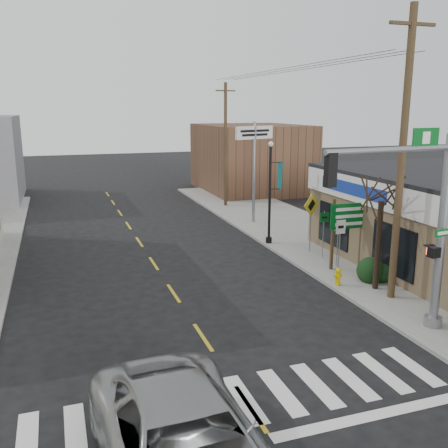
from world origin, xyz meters
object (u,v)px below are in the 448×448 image
object	(u,v)px
lamp_post	(271,185)
dance_center_sign	(254,146)
fire_hydrant	(338,276)
guide_sign	(348,224)
bare_tree	(383,184)
utility_pole_far	(226,144)
utility_pole_near	(402,155)
traffic_signal_pole	(424,214)

from	to	relation	value
lamp_post	dance_center_sign	size ratio (longest dim) A/B	0.86
fire_hydrant	guide_sign	bearing A→B (deg)	50.29
bare_tree	utility_pole_far	world-z (taller)	utility_pole_far
fire_hydrant	utility_pole_near	distance (m)	5.30
traffic_signal_pole	dance_center_sign	size ratio (longest dim) A/B	1.04
fire_hydrant	utility_pole_far	world-z (taller)	utility_pole_far
guide_sign	fire_hydrant	xyz separation A→B (m)	(-1.52, -1.83, -1.61)
fire_hydrant	bare_tree	world-z (taller)	bare_tree
bare_tree	traffic_signal_pole	bearing A→B (deg)	-106.78
lamp_post	dance_center_sign	xyz separation A→B (m)	(1.03, 4.83, 1.59)
traffic_signal_pole	lamp_post	distance (m)	11.06
traffic_signal_pole	guide_sign	distance (m)	6.52
fire_hydrant	dance_center_sign	bearing A→B (deg)	84.60
traffic_signal_pole	bare_tree	xyz separation A→B (m)	(1.06, 3.52, 0.33)
fire_hydrant	bare_tree	bearing A→B (deg)	-32.91
guide_sign	bare_tree	bearing A→B (deg)	-96.14
utility_pole_near	utility_pole_far	distance (m)	18.94
guide_sign	lamp_post	distance (m)	5.23
traffic_signal_pole	utility_pole_far	size ratio (longest dim) A/B	0.74
dance_center_sign	fire_hydrant	bearing A→B (deg)	-116.20
lamp_post	utility_pole_near	size ratio (longest dim) A/B	0.51
dance_center_sign	bare_tree	bearing A→B (deg)	-110.31
utility_pole_far	bare_tree	bearing A→B (deg)	-96.93
guide_sign	bare_tree	world-z (taller)	bare_tree
fire_hydrant	utility_pole_far	xyz separation A→B (m)	(1.20, 17.18, 4.01)
traffic_signal_pole	lamp_post	size ratio (longest dim) A/B	1.20
traffic_signal_pole	utility_pole_near	bearing A→B (deg)	61.95
traffic_signal_pole	lamp_post	bearing A→B (deg)	84.93
guide_sign	utility_pole_near	size ratio (longest dim) A/B	0.30
lamp_post	utility_pole_near	world-z (taller)	utility_pole_near
fire_hydrant	lamp_post	bearing A→B (deg)	89.49
guide_sign	dance_center_sign	bearing A→B (deg)	93.38
guide_sign	utility_pole_far	size ratio (longest dim) A/B	0.36
lamp_post	utility_pole_near	xyz separation A→B (m)	(1.14, -8.49, 2.20)
guide_sign	lamp_post	xyz separation A→B (m)	(-1.46, 4.92, 1.05)
traffic_signal_pole	dance_center_sign	world-z (taller)	traffic_signal_pole
dance_center_sign	utility_pole_near	distance (m)	13.34
utility_pole_near	utility_pole_far	xyz separation A→B (m)	(0.00, 18.92, -0.85)
traffic_signal_pole	utility_pole_far	xyz separation A→B (m)	(1.06, 21.47, 0.64)
fire_hydrant	bare_tree	size ratio (longest dim) A/B	0.14
dance_center_sign	utility_pole_far	xyz separation A→B (m)	(0.11, 5.60, -0.24)
guide_sign	fire_hydrant	world-z (taller)	guide_sign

